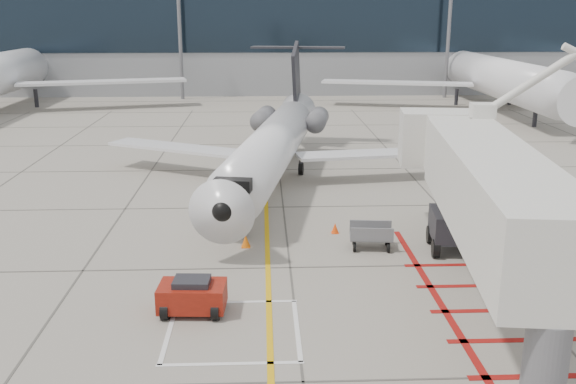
{
  "coord_description": "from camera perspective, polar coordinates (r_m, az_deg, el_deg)",
  "views": [
    {
      "loc": [
        -1.02,
        -19.19,
        9.65
      ],
      "look_at": [
        0.0,
        6.0,
        2.5
      ],
      "focal_mm": 40.0,
      "sensor_mm": 36.0,
      "label": 1
    }
  ],
  "objects": [
    {
      "name": "ground_plane",
      "position": [
        21.5,
        0.66,
        -10.83
      ],
      "size": [
        260.0,
        260.0,
        0.0
      ],
      "primitive_type": "plane",
      "color": "gray",
      "rests_on": "ground"
    },
    {
      "name": "regional_jet",
      "position": [
        33.88,
        -2.03,
        5.68
      ],
      "size": [
        26.81,
        31.53,
        7.36
      ],
      "primitive_type": null,
      "rotation": [
        0.0,
        0.0,
        -0.17
      ],
      "color": "silver",
      "rests_on": "ground_plane"
    },
    {
      "name": "jet_bridge",
      "position": [
        21.38,
        17.79,
        -1.41
      ],
      "size": [
        10.65,
        18.86,
        7.18
      ],
      "primitive_type": null,
      "rotation": [
        0.0,
        0.0,
        -0.12
      ],
      "color": "silver",
      "rests_on": "ground_plane"
    },
    {
      "name": "pushback_tug",
      "position": [
        21.6,
        -8.5,
        -9.02
      ],
      "size": [
        2.25,
        1.49,
        1.27
      ],
      "primitive_type": null,
      "rotation": [
        0.0,
        0.0,
        -0.06
      ],
      "color": "maroon",
      "rests_on": "ground_plane"
    },
    {
      "name": "baggage_cart",
      "position": [
        27.13,
        7.39,
        -3.88
      ],
      "size": [
        1.87,
        1.29,
        1.12
      ],
      "primitive_type": null,
      "rotation": [
        0.0,
        0.0,
        -0.1
      ],
      "color": "slate",
      "rests_on": "ground_plane"
    },
    {
      "name": "ground_power_unit",
      "position": [
        28.04,
        22.98,
        -3.29
      ],
      "size": [
        2.81,
        1.77,
        2.13
      ],
      "primitive_type": null,
      "rotation": [
        0.0,
        0.0,
        0.08
      ],
      "color": "silver",
      "rests_on": "ground_plane"
    },
    {
      "name": "cone_nose",
      "position": [
        27.22,
        -3.78,
        -4.36
      ],
      "size": [
        0.39,
        0.39,
        0.54
      ],
      "primitive_type": "cone",
      "color": "#DE610B",
      "rests_on": "ground_plane"
    },
    {
      "name": "cone_side",
      "position": [
        28.91,
        4.2,
        -3.21
      ],
      "size": [
        0.34,
        0.34,
        0.47
      ],
      "primitive_type": "cone",
      "color": "#FF490D",
      "rests_on": "ground_plane"
    },
    {
      "name": "terminal_building",
      "position": [
        89.9,
        4.86,
        14.09
      ],
      "size": [
        180.0,
        28.0,
        14.0
      ],
      "primitive_type": "cube",
      "color": "gray",
      "rests_on": "ground_plane"
    },
    {
      "name": "terminal_glass_band",
      "position": [
        75.96,
        6.22,
        14.5
      ],
      "size": [
        180.0,
        0.1,
        6.0
      ],
      "primitive_type": "cube",
      "color": "black",
      "rests_on": "ground_plane"
    },
    {
      "name": "bg_aircraft_c",
      "position": [
        69.38,
        17.8,
        11.86
      ],
      "size": [
        34.36,
        38.18,
        11.45
      ],
      "primitive_type": null,
      "color": "silver",
      "rests_on": "ground_plane"
    }
  ]
}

